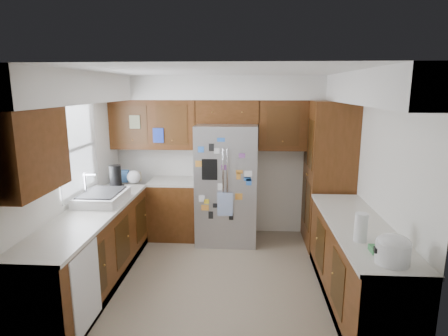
{
  "coord_description": "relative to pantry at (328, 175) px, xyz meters",
  "views": [
    {
      "loc": [
        0.31,
        -4.29,
        2.32
      ],
      "look_at": [
        0.01,
        0.35,
        1.33
      ],
      "focal_mm": 30.0,
      "sensor_mm": 36.0,
      "label": 1
    }
  ],
  "objects": [
    {
      "name": "floor",
      "position": [
        -1.5,
        -1.15,
        -1.07
      ],
      "size": [
        3.6,
        3.6,
        0.0
      ],
      "primitive_type": "plane",
      "color": "gray",
      "rests_on": "ground"
    },
    {
      "name": "room_shell",
      "position": [
        -1.61,
        -0.79,
        0.75
      ],
      "size": [
        3.64,
        3.24,
        2.52
      ],
      "color": "white",
      "rests_on": "ground"
    },
    {
      "name": "left_counter_run",
      "position": [
        -2.86,
        -1.12,
        -0.65
      ],
      "size": [
        1.36,
        3.2,
        0.92
      ],
      "color": "#46270D",
      "rests_on": "ground"
    },
    {
      "name": "right_counter_run",
      "position": [
        0.0,
        -1.62,
        -0.65
      ],
      "size": [
        0.63,
        2.25,
        0.92
      ],
      "color": "#46270D",
      "rests_on": "ground"
    },
    {
      "name": "pantry",
      "position": [
        0.0,
        0.0,
        0.0
      ],
      "size": [
        0.6,
        0.9,
        2.15
      ],
      "primitive_type": "cube",
      "color": "#46270D",
      "rests_on": "ground"
    },
    {
      "name": "fridge",
      "position": [
        -1.5,
        0.05,
        -0.17
      ],
      "size": [
        0.9,
        0.79,
        1.8
      ],
      "color": "#97979C",
      "rests_on": "ground"
    },
    {
      "name": "bridge_cabinet",
      "position": [
        -1.5,
        0.28,
        0.9
      ],
      "size": [
        0.96,
        0.34,
        0.35
      ],
      "primitive_type": "cube",
      "color": "#46270D",
      "rests_on": "fridge"
    },
    {
      "name": "fridge_top_items",
      "position": [
        -1.59,
        0.28,
        1.19
      ],
      "size": [
        0.64,
        0.28,
        0.25
      ],
      "color": "#1F34C1",
      "rests_on": "bridge_cabinet"
    },
    {
      "name": "sink_assembly",
      "position": [
        -3.0,
        -1.05,
        -0.09
      ],
      "size": [
        0.52,
        0.7,
        0.37
      ],
      "color": "white",
      "rests_on": "left_counter_run"
    },
    {
      "name": "left_counter_clutter",
      "position": [
        -2.97,
        -0.32,
        -0.02
      ],
      "size": [
        0.38,
        0.89,
        0.38
      ],
      "color": "black",
      "rests_on": "left_counter_run"
    },
    {
      "name": "rice_cooker",
      "position": [
        -0.0,
        -2.53,
        -0.03
      ],
      "size": [
        0.29,
        0.28,
        0.24
      ],
      "color": "white",
      "rests_on": "right_counter_run"
    },
    {
      "name": "paper_towel",
      "position": [
        -0.13,
        -2.09,
        -0.02
      ],
      "size": [
        0.12,
        0.12,
        0.27
      ],
      "primitive_type": "cylinder",
      "color": "white",
      "rests_on": "right_counter_run"
    }
  ]
}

